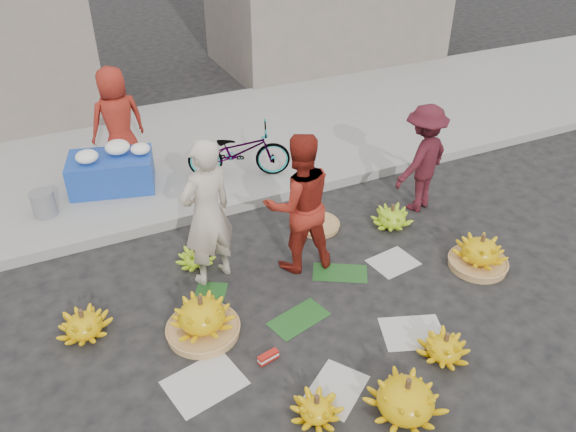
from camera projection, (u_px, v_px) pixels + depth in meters
name	position (u px, v px, depth m)	size (l,w,h in m)	color
ground	(299.00, 305.00, 6.28)	(80.00, 80.00, 0.00)	black
curb	(230.00, 205.00, 7.90)	(40.00, 0.25, 0.15)	gray
sidewalk	(187.00, 147.00, 9.50)	(40.00, 4.00, 0.12)	gray
newspaper_scatter	(334.00, 353.00, 5.67)	(3.20, 1.80, 0.00)	beige
banana_leaves	(283.00, 297.00, 6.39)	(2.00, 1.00, 0.00)	#194B1A
banana_bunch_0	(202.00, 317.00, 5.79)	(0.86, 0.86, 0.50)	#AD7E48
banana_bunch_1	(316.00, 408.00, 4.98)	(0.51, 0.51, 0.28)	yellow
banana_bunch_2	(406.00, 398.00, 4.97)	(0.94, 0.94, 0.44)	yellow
banana_bunch_3	(445.00, 347.00, 5.56)	(0.54, 0.54, 0.32)	yellow
banana_bunch_4	(480.00, 253.00, 6.75)	(0.75, 0.75, 0.47)	#AD7E48
banana_bunch_5	(392.00, 217.00, 7.54)	(0.68, 0.68, 0.33)	#7EBB1A
banana_bunch_6	(84.00, 324.00, 5.82)	(0.58, 0.58, 0.33)	yellow
banana_bunch_7	(196.00, 257.00, 6.84)	(0.53, 0.53, 0.28)	#7EBB1A
basket_spare	(318.00, 225.00, 7.56)	(0.57, 0.57, 0.07)	#AD7E48
incense_stack	(268.00, 357.00, 5.57)	(0.22, 0.07, 0.09)	#B11C12
vendor_cream	(207.00, 214.00, 6.21)	(0.65, 0.43, 1.79)	beige
vendor_red	(299.00, 204.00, 6.44)	(0.84, 0.66, 1.74)	#A22818
man_striped	(423.00, 159.00, 7.61)	(0.99, 0.57, 1.53)	maroon
flower_table	(112.00, 170.00, 8.10)	(1.32, 1.00, 0.68)	#183C9F
grey_bucket	(44.00, 204.00, 7.53)	(0.31, 0.31, 0.35)	slate
flower_vendor	(118.00, 122.00, 8.22)	(0.80, 0.52, 1.64)	#A22818
bicycle	(239.00, 151.00, 8.34)	(1.53, 0.53, 0.80)	gray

